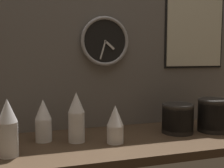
{
  "coord_description": "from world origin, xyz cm",
  "views": [
    {
      "loc": [
        -49.29,
        -129.91,
        41.6
      ],
      "look_at": [
        -8.11,
        4.0,
        27.16
      ],
      "focal_mm": 45.0,
      "sensor_mm": 36.0,
      "label": 1
    }
  ],
  "objects": [
    {
      "name": "ground_plane",
      "position": [
        0.0,
        0.0,
        -2.0
      ],
      "size": [
        160.0,
        56.0,
        4.0
      ],
      "primitive_type": "cube",
      "color": "#4C3826"
    },
    {
      "name": "cup_stack_left",
      "position": [
        -41.97,
        6.89,
        10.27
      ],
      "size": [
        8.02,
        8.02,
        20.53
      ],
      "color": "white",
      "rests_on": "ground_plane"
    },
    {
      "name": "menu_board",
      "position": [
        52.12,
        24.35,
        55.57
      ],
      "size": [
        40.88,
        1.32,
        43.9
      ],
      "color": "black"
    },
    {
      "name": "bowl_stack_right",
      "position": [
        27.78,
        0.86,
        8.27
      ],
      "size": [
        17.05,
        17.05,
        15.84
      ],
      "color": "black",
      "rests_on": "ground_plane"
    },
    {
      "name": "cup_stack_center",
      "position": [
        -9.59,
        -5.97,
        9.08
      ],
      "size": [
        8.02,
        8.02,
        18.16
      ],
      "color": "white",
      "rests_on": "ground_plane"
    },
    {
      "name": "bowl_stack_far_right",
      "position": [
        48.1,
        -2.09,
        9.35
      ],
      "size": [
        17.05,
        17.05,
        18.0
      ],
      "color": "black",
      "rests_on": "ground_plane"
    },
    {
      "name": "wall_clock",
      "position": [
        -6.29,
        23.46,
        49.36
      ],
      "size": [
        27.82,
        2.7,
        27.82
      ],
      "color": "black"
    },
    {
      "name": "cup_stack_center_left",
      "position": [
        -26.82,
        1.23,
        12.05
      ],
      "size": [
        8.02,
        8.02,
        24.09
      ],
      "color": "white",
      "rests_on": "ground_plane"
    },
    {
      "name": "wall_tiled_back",
      "position": [
        0.0,
        26.5,
        52.5
      ],
      "size": [
        160.0,
        3.0,
        105.0
      ],
      "color": "slate",
      "rests_on": "ground_plane"
    },
    {
      "name": "cup_stack_far_left",
      "position": [
        -57.06,
        -9.93,
        12.05
      ],
      "size": [
        8.02,
        8.02,
        24.09
      ],
      "color": "white",
      "rests_on": "ground_plane"
    }
  ]
}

